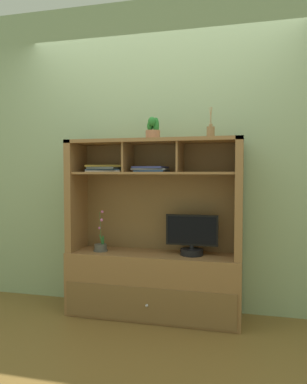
{
  "coord_description": "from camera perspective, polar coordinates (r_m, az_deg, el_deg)",
  "views": [
    {
      "loc": [
        0.77,
        -3.06,
        1.24
      ],
      "look_at": [
        0.0,
        0.0,
        1.07
      ],
      "focal_mm": 34.64,
      "sensor_mm": 36.0,
      "label": 1
    }
  ],
  "objects": [
    {
      "name": "floor_plane",
      "position": [
        3.39,
        0.0,
        -18.57
      ],
      "size": [
        6.0,
        6.0,
        0.02
      ],
      "primitive_type": "cube",
      "color": "brown",
      "rests_on": "ground"
    },
    {
      "name": "back_wall",
      "position": [
        3.39,
        0.98,
        5.74
      ],
      "size": [
        6.0,
        0.02,
        2.8
      ],
      "primitive_type": "cube",
      "color": "#97AF83",
      "rests_on": "ground"
    },
    {
      "name": "media_console",
      "position": [
        3.26,
        0.04,
        -10.72
      ],
      "size": [
        1.49,
        0.44,
        1.52
      ],
      "color": "olive",
      "rests_on": "ground"
    },
    {
      "name": "tv_monitor",
      "position": [
        3.14,
        5.92,
        -6.99
      ],
      "size": [
        0.44,
        0.19,
        0.34
      ],
      "color": "black",
      "rests_on": "media_console"
    },
    {
      "name": "potted_orchid",
      "position": [
        3.33,
        -8.12,
        -8.25
      ],
      "size": [
        0.13,
        0.13,
        0.36
      ],
      "color": "#51514A",
      "rests_on": "media_console"
    },
    {
      "name": "magazine_stack_left",
      "position": [
        3.16,
        -0.41,
        3.55
      ],
      "size": [
        0.3,
        0.24,
        0.05
      ],
      "color": "navy",
      "rests_on": "media_console"
    },
    {
      "name": "magazine_stack_centre",
      "position": [
        3.32,
        -7.25,
        3.6
      ],
      "size": [
        0.38,
        0.27,
        0.06
      ],
      "color": "beige",
      "rests_on": "media_console"
    },
    {
      "name": "diffuser_bottle",
      "position": [
        3.06,
        8.8,
        9.16
      ],
      "size": [
        0.06,
        0.06,
        0.25
      ],
      "color": "olive",
      "rests_on": "media_console"
    },
    {
      "name": "potted_succulent",
      "position": [
        3.15,
        -0.08,
        9.49
      ],
      "size": [
        0.14,
        0.14,
        0.18
      ],
      "color": "#AB6F4D",
      "rests_on": "media_console"
    }
  ]
}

